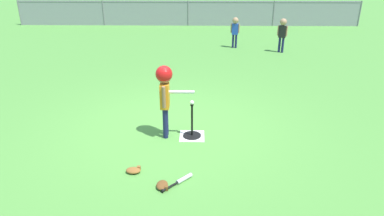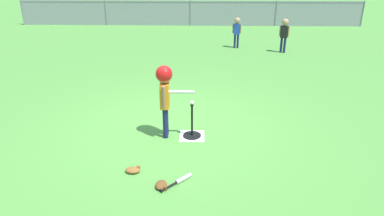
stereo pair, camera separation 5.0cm
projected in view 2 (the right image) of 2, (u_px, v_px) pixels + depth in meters
name	position (u px, v px, depth m)	size (l,w,h in m)	color
ground_plane	(172.00, 127.00, 6.51)	(60.00, 60.00, 0.00)	#51933D
home_plate	(192.00, 136.00, 6.19)	(0.44, 0.44, 0.01)	white
batting_tee	(192.00, 131.00, 6.16)	(0.32, 0.32, 0.62)	black
baseball_on_tee	(192.00, 102.00, 5.93)	(0.07, 0.07, 0.07)	white
batter_child	(165.00, 87.00, 5.83)	(0.65, 0.37, 1.31)	#191E4C
fielder_near_left	(237.00, 28.00, 12.06)	(0.31, 0.21, 1.07)	#191E4C
fielder_near_right	(284.00, 31.00, 11.43)	(0.31, 0.22, 1.13)	#191E4C
spare_bat_silver	(180.00, 180.00, 4.91)	(0.43, 0.44, 0.06)	silver
glove_by_plate	(161.00, 185.00, 4.80)	(0.17, 0.22, 0.07)	brown
glove_near_bats	(133.00, 170.00, 5.14)	(0.23, 0.18, 0.07)	brown
outfield_fence	(190.00, 12.00, 16.19)	(16.06, 0.06, 1.15)	slate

